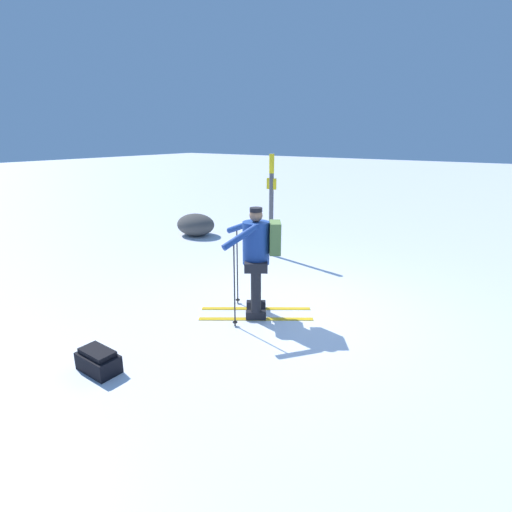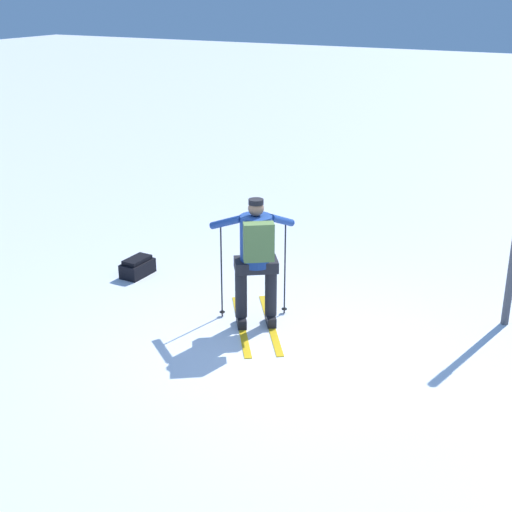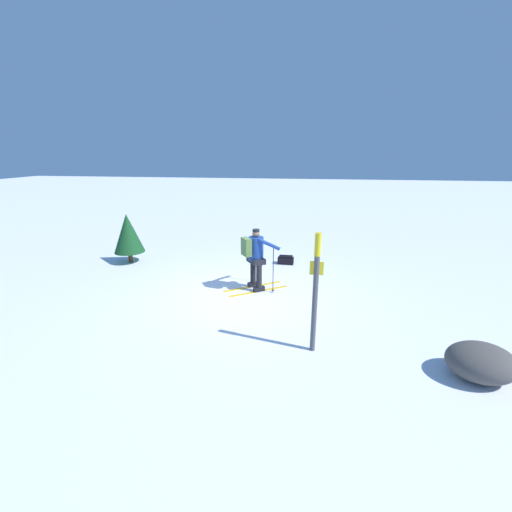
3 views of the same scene
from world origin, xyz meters
name	(u,v)px [view 2 (image 2 of 3)]	position (x,y,z in m)	size (l,w,h in m)	color
ground_plane	(272,342)	(0.00, 0.00, 0.00)	(80.00, 80.00, 0.00)	white
skier	(256,253)	(0.30, 0.37, 0.98)	(1.68, 1.36, 1.65)	gold
dropped_backpack	(137,267)	(0.96, 2.70, 0.13)	(0.52, 0.31, 0.27)	black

